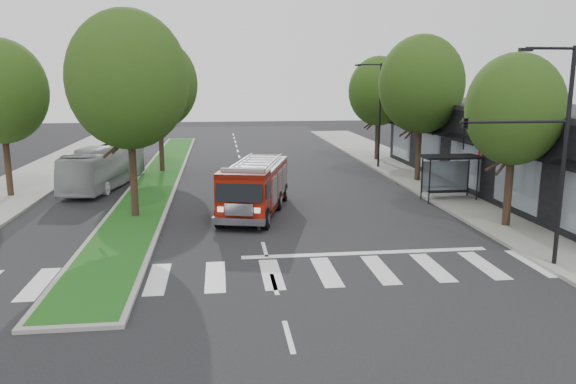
{
  "coord_description": "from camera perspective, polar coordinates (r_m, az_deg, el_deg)",
  "views": [
    {
      "loc": [
        -1.74,
        -22.03,
        6.89
      ],
      "look_at": [
        1.31,
        2.85,
        1.8
      ],
      "focal_mm": 35.0,
      "sensor_mm": 36.0,
      "label": 1
    }
  ],
  "objects": [
    {
      "name": "streetlight_right_far",
      "position": [
        43.8,
        9.12,
        8.18
      ],
      "size": [
        2.11,
        0.2,
        8.0
      ],
      "color": "black",
      "rests_on": "ground"
    },
    {
      "name": "city_bus",
      "position": [
        37.85,
        -18.13,
        2.47
      ],
      "size": [
        3.87,
        9.82,
        2.67
      ],
      "primitive_type": "imported",
      "rotation": [
        0.0,
        0.0,
        -0.18
      ],
      "color": "#AFB0B4",
      "rests_on": "ground"
    },
    {
      "name": "tree_median_far",
      "position": [
        42.25,
        -13.02,
        10.65
      ],
      "size": [
        5.6,
        5.6,
        9.72
      ],
      "color": "black",
      "rests_on": "ground"
    },
    {
      "name": "tree_right_mid",
      "position": [
        38.39,
        13.4,
        10.57
      ],
      "size": [
        5.6,
        5.6,
        9.72
      ],
      "color": "black",
      "rests_on": "ground"
    },
    {
      "name": "tree_right_near",
      "position": [
        27.47,
        22.03,
        7.77
      ],
      "size": [
        4.4,
        4.4,
        8.05
      ],
      "color": "black",
      "rests_on": "ground"
    },
    {
      "name": "sidewalk_right",
      "position": [
        35.71,
        16.64,
        -0.01
      ],
      "size": [
        5.0,
        80.0,
        0.15
      ],
      "primitive_type": "cube",
      "color": "gray",
      "rests_on": "ground"
    },
    {
      "name": "tree_left_mid",
      "position": [
        36.18,
        -27.18,
        9.08
      ],
      "size": [
        5.2,
        5.2,
        9.16
      ],
      "color": "black",
      "rests_on": "ground"
    },
    {
      "name": "tree_right_far",
      "position": [
        47.91,
        9.18,
        10.08
      ],
      "size": [
        5.0,
        5.0,
        8.73
      ],
      "color": "black",
      "rests_on": "ground"
    },
    {
      "name": "bus_shelter",
      "position": [
        33.2,
        16.04,
        2.63
      ],
      "size": [
        3.2,
        1.6,
        2.61
      ],
      "color": "black",
      "rests_on": "ground"
    },
    {
      "name": "streetlight_right_near",
      "position": [
        21.85,
        24.44,
        4.61
      ],
      "size": [
        4.08,
        0.22,
        8.0
      ],
      "color": "black",
      "rests_on": "ground"
    },
    {
      "name": "storefront_row",
      "position": [
        37.37,
        23.21,
        3.81
      ],
      "size": [
        8.0,
        30.0,
        5.0
      ],
      "primitive_type": "cube",
      "color": "black",
      "rests_on": "ground"
    },
    {
      "name": "fire_engine",
      "position": [
        29.0,
        -3.38,
        0.43
      ],
      "size": [
        4.34,
        8.42,
        2.8
      ],
      "rotation": [
        0.0,
        0.0,
        -0.25
      ],
      "color": "#4E0B04",
      "rests_on": "ground"
    },
    {
      "name": "tree_median_near",
      "position": [
        28.35,
        -15.94,
        10.89
      ],
      "size": [
        5.8,
        5.8,
        10.16
      ],
      "color": "black",
      "rests_on": "ground"
    },
    {
      "name": "median",
      "position": [
        40.83,
        -12.89,
        1.58
      ],
      "size": [
        3.0,
        50.0,
        0.15
      ],
      "color": "gray",
      "rests_on": "ground"
    },
    {
      "name": "ground",
      "position": [
        23.15,
        -2.38,
        -5.85
      ],
      "size": [
        140.0,
        140.0,
        0.0
      ],
      "primitive_type": "plane",
      "color": "black",
      "rests_on": "ground"
    }
  ]
}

